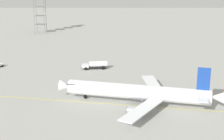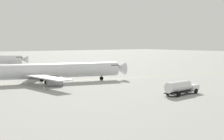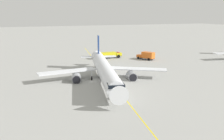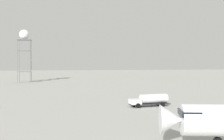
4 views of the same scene
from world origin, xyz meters
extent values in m
plane|color=#9E9E99|center=(0.00, 0.00, 0.00)|extent=(600.00, 600.00, 0.00)
cylinder|color=white|center=(-1.78, -1.73, 3.21)|extent=(37.96, 12.78, 3.98)
cone|color=white|center=(-21.46, 3.01, 3.21)|extent=(3.80, 4.38, 3.78)
cube|color=black|center=(-19.32, 2.49, 4.10)|extent=(3.12, 3.85, 0.70)
ellipsoid|color=slate|center=(0.07, -2.17, 2.11)|extent=(14.17, 6.69, 2.19)
cube|color=white|center=(-1.27, -12.17, 2.51)|extent=(11.66, 15.54, 0.28)
cube|color=white|center=(3.43, 7.34, 2.51)|extent=(5.07, 16.35, 0.28)
cylinder|color=gray|center=(-2.82, -9.32, 0.99)|extent=(4.04, 3.29, 2.53)
cylinder|color=black|center=(-4.59, -8.89, 0.99)|extent=(0.65, 2.13, 2.15)
cylinder|color=gray|center=(0.75, 5.50, 0.99)|extent=(4.04, 3.29, 2.53)
cylinder|color=black|center=(-1.03, 5.93, 0.99)|extent=(0.65, 2.13, 2.15)
cylinder|color=#9EA0A5|center=(-15.85, 1.66, 1.53)|extent=(0.20, 0.20, 1.96)
cylinder|color=black|center=(-15.85, 1.66, 0.55)|extent=(1.14, 0.55, 1.10)
cylinder|color=#9EA0A5|center=(-0.72, -5.47, 1.53)|extent=(0.20, 0.20, 1.96)
cylinder|color=black|center=(-0.72, -5.47, 0.55)|extent=(1.14, 0.55, 1.10)
cylinder|color=#9EA0A5|center=(0.87, 1.12, 1.53)|extent=(0.20, 0.20, 1.96)
cylinder|color=black|center=(0.87, 1.12, 0.55)|extent=(1.14, 0.55, 1.10)
cone|color=white|center=(-15.71, -57.26, 3.36)|extent=(4.39, 4.65, 3.66)
cube|color=black|center=(-13.79, -58.32, 4.23)|extent=(3.68, 4.03, 0.70)
cylinder|color=#9EA0A5|center=(-10.51, -60.13, 1.62)|extent=(0.20, 0.20, 2.14)
cylinder|color=black|center=(-10.51, -60.13, 0.55)|extent=(1.11, 0.79, 1.10)
cube|color=#232326|center=(-15.14, 32.63, 0.65)|extent=(9.47, 3.43, 0.20)
cube|color=silver|center=(-18.54, 32.19, 1.30)|extent=(2.72, 2.95, 1.10)
cube|color=black|center=(-19.63, 32.05, 1.47)|extent=(0.37, 2.23, 0.62)
cylinder|color=silver|center=(-13.85, 32.79, 1.81)|extent=(6.87, 2.96, 2.12)
cylinder|color=black|center=(-18.18, 30.89, 0.55)|extent=(1.13, 0.42, 1.10)
cylinder|color=black|center=(-18.52, 33.53, 0.55)|extent=(1.13, 0.42, 1.10)
cylinder|color=black|center=(-12.03, 31.69, 0.55)|extent=(1.13, 0.42, 1.10)
cylinder|color=black|center=(-12.37, 34.33, 0.55)|extent=(1.13, 0.42, 1.10)
cube|color=yellow|center=(1.34, -4.07, 0.00)|extent=(128.82, 23.33, 0.01)
camera|label=1|loc=(-7.87, -82.41, 32.02)|focal=51.60mm
camera|label=2|loc=(36.06, 78.83, 10.93)|focal=52.52mm
camera|label=3|loc=(-63.37, 21.33, 18.18)|focal=40.18mm
camera|label=4|loc=(-35.32, -30.86, 10.69)|focal=45.33mm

